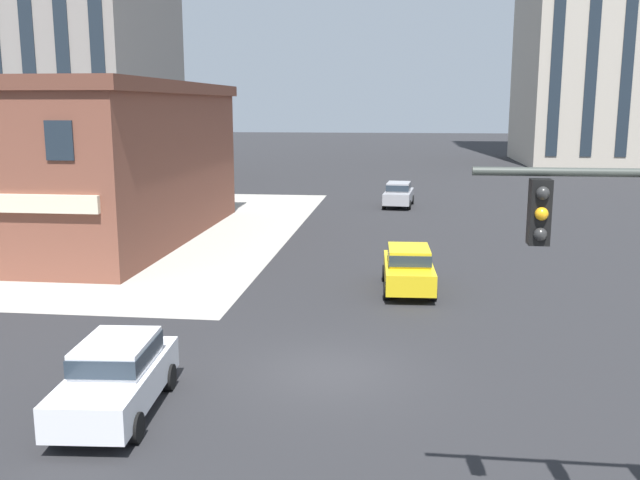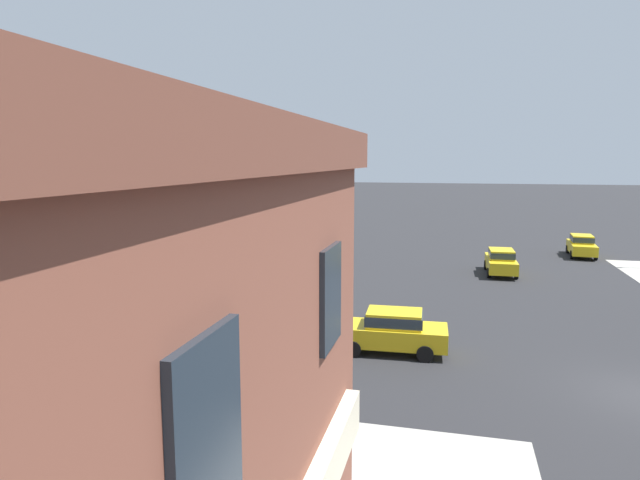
{
  "view_description": "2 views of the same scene",
  "coord_description": "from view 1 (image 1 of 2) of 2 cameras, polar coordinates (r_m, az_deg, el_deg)",
  "views": [
    {
      "loc": [
        1.8,
        -17.2,
        6.87
      ],
      "look_at": [
        -0.3,
        0.52,
        3.41
      ],
      "focal_mm": 39.25,
      "sensor_mm": 36.0,
      "label": 1
    },
    {
      "loc": [
        -18.69,
        6.24,
        7.55
      ],
      "look_at": [
        2.78,
        11.54,
        4.27
      ],
      "focal_mm": 30.68,
      "sensor_mm": 36.0,
      "label": 2
    }
  ],
  "objects": [
    {
      "name": "ground_plane",
      "position": [
        18.61,
        0.74,
        -10.7
      ],
      "size": [
        320.0,
        320.0,
        0.0
      ],
      "primitive_type": "plane",
      "color": "#262628"
    },
    {
      "name": "sidewalk_far_corner",
      "position": [
        43.67,
        -23.3,
        1.01
      ],
      "size": [
        32.0,
        32.0,
        0.02
      ],
      "primitive_type": "cube",
      "color": "#A8A399",
      "rests_on": "ground"
    },
    {
      "name": "car_main_southbound_near",
      "position": [
        26.36,
        7.22,
        -2.18
      ],
      "size": [
        2.04,
        4.47,
        1.68
      ],
      "color": "gold",
      "rests_on": "ground"
    },
    {
      "name": "car_main_southbound_far",
      "position": [
        48.24,
        6.43,
        3.8
      ],
      "size": [
        2.16,
        4.53,
        1.68
      ],
      "color": "#99999E",
      "rests_on": "ground"
    },
    {
      "name": "car_cross_westbound",
      "position": [
        16.67,
        -16.26,
        -10.42
      ],
      "size": [
        2.14,
        4.52,
        1.68
      ],
      "color": "silver",
      "rests_on": "ground"
    }
  ]
}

